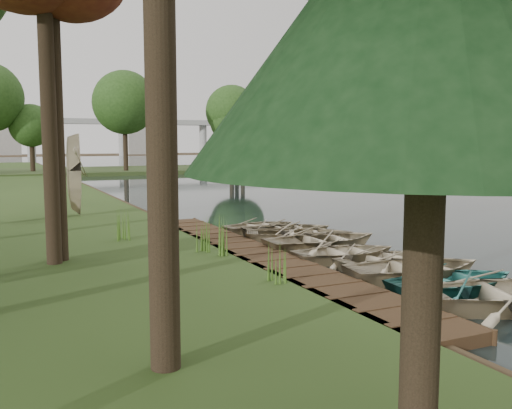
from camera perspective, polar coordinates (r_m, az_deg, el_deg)
name	(u,v)px	position (r m, az deg, el deg)	size (l,w,h in m)	color
ground	(306,259)	(17.66, 5.01, -5.40)	(300.00, 300.00, 0.00)	#3D2F1D
water	(495,183)	(52.26, 22.75, 1.97)	(130.00, 200.00, 0.05)	black
boardwalk	(259,258)	(16.90, 0.29, -5.40)	(1.60, 16.00, 0.30)	#3B2816
peninsula	(148,170)	(67.14, -10.71, 3.40)	(50.00, 14.00, 0.45)	#31431D
far_trees	(118,115)	(66.36, -13.64, 8.66)	(45.60, 5.60, 8.80)	black
bridge	(88,125)	(136.61, -16.42, 7.60)	(95.90, 4.00, 8.60)	#A5A5A0
building_a	(143,121)	(159.79, -11.22, 8.21)	(10.00, 8.00, 18.00)	#A5A5A0
building_b	(3,131)	(160.00, -23.98, 6.71)	(8.00, 8.00, 12.00)	#A5A5A0
rowboat_0	(512,290)	(13.35, 24.23, -7.77)	(2.87, 4.02, 0.83)	tan
rowboat_1	(456,278)	(14.23, 19.35, -6.97)	(2.44, 3.42, 0.71)	#287068
rowboat_2	(416,265)	(15.25, 15.71, -5.83)	(2.67, 3.74, 0.78)	tan
rowboat_3	(385,256)	(16.52, 12.76, -5.06)	(2.19, 3.06, 0.63)	tan
rowboat_4	(346,250)	(17.14, 8.97, -4.49)	(2.34, 3.28, 0.68)	tan
rowboat_5	(323,238)	(18.72, 6.74, -3.31)	(2.84, 3.98, 0.82)	tan
rowboat_6	(299,232)	(19.97, 4.32, -2.74)	(2.69, 3.77, 0.78)	tan
rowboat_7	(287,227)	(21.26, 3.15, -2.28)	(2.41, 3.37, 0.70)	tan
rowboat_8	(260,224)	(22.26, 0.42, -1.98)	(2.14, 3.00, 0.62)	tan
stored_rowboat	(78,207)	(26.48, -17.36, -0.25)	(2.58, 3.61, 0.75)	tan
reeds_0	(280,263)	(13.47, 2.45, -5.88)	(0.60, 0.60, 0.88)	#3F661E
reeds_1	(220,237)	(16.34, -3.60, -3.25)	(0.60, 0.60, 1.14)	#3F661E
reeds_2	(200,235)	(17.13, -5.58, -3.05)	(0.60, 0.60, 1.00)	#3F661E
reeds_3	(122,224)	(19.56, -13.22, -1.90)	(0.60, 0.60, 1.08)	#3F661E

